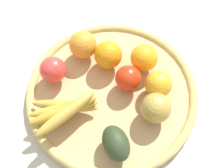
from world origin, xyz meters
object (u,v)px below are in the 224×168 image
Objects in this scene: apple_2 at (53,70)px; orange_1 at (108,55)px; orange_2 at (83,45)px; orange_0 at (158,84)px; apple_1 at (156,108)px; orange_3 at (144,58)px; apple_0 at (128,78)px; banana_bunch at (64,110)px; avocado at (116,143)px.

apple_2 is 0.15m from orange_1.
orange_0 is at bearing -96.35° from orange_2.
orange_3 is (0.13, 0.08, -0.00)m from apple_1.
apple_0 is 0.91× the size of apple_1.
orange_2 is at bearing 74.74° from apple_0.
orange_2 is at bearing 69.73° from apple_1.
apple_0 is at bearing -105.26° from orange_2.
orange_1 is (0.19, -0.03, 0.01)m from banana_bunch.
orange_0 is (0.02, -0.08, 0.00)m from apple_0.
orange_0 is (0.08, -0.27, -0.00)m from apple_2.
avocado is at bearing -173.11° from orange_3.
orange_0 is at bearing -77.86° from apple_0.
orange_3 reaches higher than avocado.
apple_1 reaches higher than banana_bunch.
orange_1 is (0.03, 0.16, 0.00)m from orange_0.
orange_1 is (-0.03, 0.09, 0.00)m from orange_3.
apple_0 is 0.89× the size of orange_1.
orange_3 is 0.97× the size of orange_1.
orange_3 is 1.07× the size of orange_0.
apple_1 is 0.98× the size of orange_1.
orange_0 is at bearing -73.63° from apple_2.
orange_1 reaches higher than avocado.
orange_1 is at bearing 110.37° from orange_3.
apple_1 is (-0.05, -0.10, 0.00)m from apple_0.
orange_2 reaches higher than banana_bunch.
orange_0 is at bearing -47.95° from banana_bunch.
apple_0 is 0.18m from banana_bunch.
banana_bunch is 1.92× the size of avocado.
orange_3 reaches higher than orange_0.
orange_0 is 0.19m from avocado.
orange_3 is 0.09m from orange_0.
apple_0 is at bearing -35.32° from banana_bunch.
apple_2 is 0.11m from orange_2.
banana_bunch is 2.16× the size of orange_2.
banana_bunch is 0.25m from orange_0.
avocado is (-0.19, 0.03, -0.01)m from orange_0.
apple_1 is 0.22m from banana_bunch.
apple_0 is 0.09m from orange_1.
avocado is at bearing 156.51° from apple_1.
apple_1 reaches higher than orange_0.
apple_2 is 0.42× the size of banana_bunch.
banana_bunch is 0.25m from orange_3.
orange_3 is 0.25m from avocado.
apple_0 is 0.20m from apple_2.
apple_2 is at bearing 106.37° from orange_0.
apple_0 is 0.91× the size of orange_3.
banana_bunch is (-0.15, 0.10, -0.00)m from apple_0.
apple_2 is (-0.06, 0.19, 0.00)m from apple_0.
orange_2 is at bearing 83.65° from orange_0.
apple_0 is 0.96× the size of apple_2.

